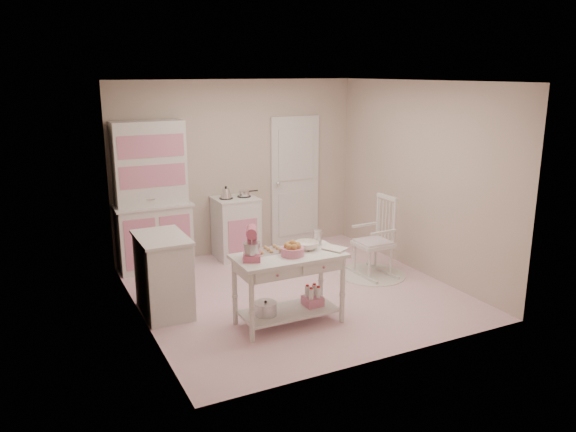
% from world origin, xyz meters
% --- Properties ---
extents(room_shell, '(3.84, 3.84, 2.62)m').
position_xyz_m(room_shell, '(0.00, 0.00, 1.65)').
color(room_shell, pink).
rests_on(room_shell, ground).
extents(door, '(0.82, 0.05, 2.04)m').
position_xyz_m(door, '(0.95, 1.87, 1.02)').
color(door, silver).
rests_on(door, ground).
extents(hutch, '(1.06, 0.50, 2.08)m').
position_xyz_m(hutch, '(-1.36, 1.66, 1.04)').
color(hutch, silver).
rests_on(hutch, ground).
extents(stove, '(0.62, 0.57, 0.92)m').
position_xyz_m(stove, '(-0.16, 1.61, 0.46)').
color(stove, silver).
rests_on(stove, ground).
extents(base_cabinet, '(0.54, 0.84, 0.92)m').
position_xyz_m(base_cabinet, '(-1.63, 0.12, 0.46)').
color(base_cabinet, silver).
rests_on(base_cabinet, ground).
extents(lace_rug, '(0.92, 0.92, 0.01)m').
position_xyz_m(lace_rug, '(1.23, 0.07, 0.01)').
color(lace_rug, white).
rests_on(lace_rug, ground).
extents(rocking_chair, '(0.51, 0.74, 1.10)m').
position_xyz_m(rocking_chair, '(1.23, 0.07, 0.55)').
color(rocking_chair, silver).
rests_on(rocking_chair, ground).
extents(work_table, '(1.20, 0.60, 0.80)m').
position_xyz_m(work_table, '(-0.47, -0.78, 0.40)').
color(work_table, silver).
rests_on(work_table, ground).
extents(stand_mixer, '(0.30, 0.34, 0.34)m').
position_xyz_m(stand_mixer, '(-0.89, -0.76, 0.97)').
color(stand_mixer, '#CD5679').
rests_on(stand_mixer, work_table).
extents(cookie_tray, '(0.34, 0.24, 0.02)m').
position_xyz_m(cookie_tray, '(-0.62, -0.60, 0.81)').
color(cookie_tray, silver).
rests_on(cookie_tray, work_table).
extents(bread_basket, '(0.25, 0.25, 0.09)m').
position_xyz_m(bread_basket, '(-0.45, -0.83, 0.85)').
color(bread_basket, pink).
rests_on(bread_basket, work_table).
extents(mixing_bowl, '(0.27, 0.27, 0.08)m').
position_xyz_m(mixing_bowl, '(-0.21, -0.70, 0.84)').
color(mixing_bowl, white).
rests_on(mixing_bowl, work_table).
extents(metal_pitcher, '(0.10, 0.10, 0.17)m').
position_xyz_m(metal_pitcher, '(-0.03, -0.62, 0.89)').
color(metal_pitcher, silver).
rests_on(metal_pitcher, work_table).
extents(recipe_book, '(0.28, 0.31, 0.02)m').
position_xyz_m(recipe_book, '(-0.02, -0.90, 0.81)').
color(recipe_book, white).
rests_on(recipe_book, work_table).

